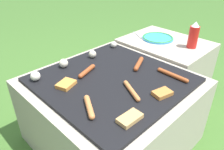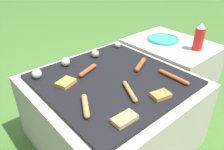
# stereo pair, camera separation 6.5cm
# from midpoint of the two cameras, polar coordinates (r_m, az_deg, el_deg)

# --- Properties ---
(ground_plane) EXTENTS (14.00, 14.00, 0.00)m
(ground_plane) POSITION_cam_midpoint_polar(r_m,az_deg,el_deg) (1.48, 1.32, -15.98)
(ground_plane) COLOR #3D6628
(grill) EXTENTS (0.83, 0.83, 0.45)m
(grill) POSITION_cam_midpoint_polar(r_m,az_deg,el_deg) (1.33, 1.43, -9.29)
(grill) COLOR #A89E8C
(grill) RESTS_ON ground_plane
(side_ledge) EXTENTS (0.50, 0.63, 0.45)m
(side_ledge) POSITION_cam_midpoint_polar(r_m,az_deg,el_deg) (1.81, 15.37, 1.45)
(side_ledge) COLOR #A89E8C
(side_ledge) RESTS_ON ground_plane
(sausage_front_center) EXTENTS (0.15, 0.09, 0.03)m
(sausage_front_center) POSITION_cam_midpoint_polar(r_m,az_deg,el_deg) (1.32, 8.85, 2.71)
(sausage_front_center) COLOR #93421E
(sausage_front_center) RESTS_ON grill
(sausage_front_right) EXTENTS (0.02, 0.20, 0.02)m
(sausage_front_right) POSITION_cam_midpoint_polar(r_m,az_deg,el_deg) (1.24, 17.23, -0.52)
(sausage_front_right) COLOR #A34C23
(sausage_front_right) RESTS_ON grill
(sausage_back_left) EXTENTS (0.14, 0.07, 0.03)m
(sausage_back_left) POSITION_cam_midpoint_polar(r_m,az_deg,el_deg) (1.25, -4.92, 1.18)
(sausage_back_left) COLOR #93421E
(sausage_back_left) RESTS_ON grill
(sausage_back_right) EXTENTS (0.09, 0.16, 0.02)m
(sausage_back_right) POSITION_cam_midpoint_polar(r_m,az_deg,el_deg) (1.07, 6.40, -4.24)
(sausage_back_right) COLOR #C6753D
(sausage_back_right) RESTS_ON grill
(sausage_mid_left) EXTENTS (0.09, 0.14, 0.03)m
(sausage_mid_left) POSITION_cam_midpoint_polar(r_m,az_deg,el_deg) (0.98, -5.03, -8.03)
(sausage_mid_left) COLOR #C6753D
(sausage_mid_left) RESTS_ON grill
(bread_slice_right) EXTENTS (0.11, 0.10, 0.02)m
(bread_slice_right) POSITION_cam_midpoint_polar(r_m,az_deg,el_deg) (1.15, -10.40, -1.98)
(bread_slice_right) COLOR #D18438
(bread_slice_right) RESTS_ON grill
(bread_slice_left) EXTENTS (0.11, 0.06, 0.02)m
(bread_slice_left) POSITION_cam_midpoint_polar(r_m,az_deg,el_deg) (0.92, 5.41, -11.39)
(bread_slice_left) COLOR tan
(bread_slice_left) RESTS_ON grill
(bread_slice_center) EXTENTS (0.10, 0.08, 0.02)m
(bread_slice_center) POSITION_cam_midpoint_polar(r_m,az_deg,el_deg) (1.08, 14.33, -5.12)
(bread_slice_center) COLOR #B27033
(bread_slice_center) RESTS_ON grill
(mushroom_row) EXTENTS (0.66, 0.07, 0.05)m
(mushroom_row) POSITION_cam_midpoint_polar(r_m,az_deg,el_deg) (1.35, -8.14, 4.02)
(mushroom_row) COLOR silver
(mushroom_row) RESTS_ON grill
(plate_colorful) EXTENTS (0.24, 0.24, 0.02)m
(plate_colorful) POSITION_cam_midpoint_polar(r_m,az_deg,el_deg) (1.76, 14.27, 9.12)
(plate_colorful) COLOR #338CCC
(plate_colorful) RESTS_ON side_ledge
(condiment_bottle) EXTENTS (0.07, 0.07, 0.19)m
(condiment_bottle) POSITION_cam_midpoint_polar(r_m,az_deg,el_deg) (1.63, 22.88, 8.99)
(condiment_bottle) COLOR red
(condiment_bottle) RESTS_ON side_ledge
(fork_utensil) EXTENTS (0.10, 0.17, 0.01)m
(fork_utensil) POSITION_cam_midpoint_polar(r_m,az_deg,el_deg) (1.80, 9.26, 10.01)
(fork_utensil) COLOR silver
(fork_utensil) RESTS_ON side_ledge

